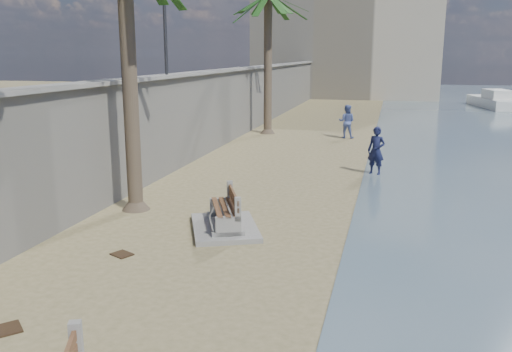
{
  "coord_description": "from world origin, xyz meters",
  "views": [
    {
      "loc": [
        2.92,
        -6.52,
        4.37
      ],
      "look_at": [
        -0.5,
        7.0,
        1.2
      ],
      "focal_mm": 38.0,
      "sensor_mm": 36.0,
      "label": 1
    }
  ],
  "objects_px": {
    "bench_far": "(225,214)",
    "yacht_far": "(493,103)",
    "person_a": "(376,147)",
    "person_b": "(347,120)"
  },
  "relations": [
    {
      "from": "yacht_far",
      "to": "bench_far",
      "type": "bearing_deg",
      "value": 151.24
    },
    {
      "from": "bench_far",
      "to": "yacht_far",
      "type": "distance_m",
      "value": 37.75
    },
    {
      "from": "bench_far",
      "to": "person_a",
      "type": "xyz_separation_m",
      "value": [
        3.45,
        7.54,
        0.59
      ]
    },
    {
      "from": "bench_far",
      "to": "person_b",
      "type": "distance_m",
      "value": 16.18
    },
    {
      "from": "person_a",
      "to": "person_b",
      "type": "bearing_deg",
      "value": 122.27
    },
    {
      "from": "person_a",
      "to": "person_b",
      "type": "distance_m",
      "value": 8.74
    },
    {
      "from": "person_a",
      "to": "yacht_far",
      "type": "bearing_deg",
      "value": 93.7
    },
    {
      "from": "bench_far",
      "to": "yacht_far",
      "type": "bearing_deg",
      "value": 71.6
    },
    {
      "from": "person_a",
      "to": "bench_far",
      "type": "bearing_deg",
      "value": -94.27
    },
    {
      "from": "bench_far",
      "to": "yacht_far",
      "type": "height_order",
      "value": "yacht_far"
    }
  ]
}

